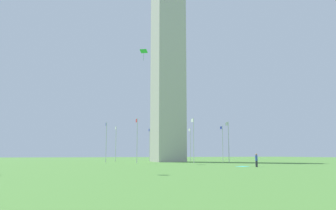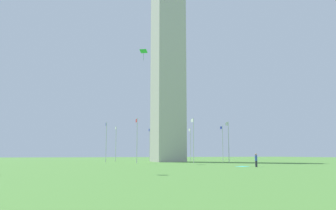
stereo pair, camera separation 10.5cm
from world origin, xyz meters
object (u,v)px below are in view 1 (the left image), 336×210
at_px(flagpole_sw, 228,140).
at_px(person_blue_shirt, 256,160).
at_px(kite_green_diamond, 144,51).
at_px(flagpole_n, 150,143).
at_px(flagpole_s, 193,138).
at_px(flagpole_se, 137,138).
at_px(flagpole_w, 222,142).
at_px(flagpole_e, 106,140).
at_px(picnic_blanket_near_first_person, 243,166).
at_px(obelisk_monument, 168,35).
at_px(flagpole_nw, 190,143).
at_px(flagpole_ne, 116,142).

relative_size(flagpole_sw, person_blue_shirt, 4.81).
bearing_deg(kite_green_diamond, flagpole_sw, -78.23).
relative_size(flagpole_n, flagpole_sw, 1.00).
bearing_deg(flagpole_n, flagpole_s, 180.00).
relative_size(flagpole_se, flagpole_w, 1.00).
height_order(flagpole_sw, flagpole_w, same).
relative_size(flagpole_e, flagpole_se, 1.00).
distance_m(flagpole_e, person_blue_shirt, 36.84).
xyz_separation_m(flagpole_se, picnic_blanket_near_first_person, (-21.71, -9.25, -4.64)).
xyz_separation_m(obelisk_monument, flagpole_e, (0.06, 13.93, -24.82)).
distance_m(flagpole_w, flagpole_nw, 10.66).
relative_size(flagpole_n, person_blue_shirt, 4.81).
bearing_deg(picnic_blanket_near_first_person, flagpole_w, -24.73).
bearing_deg(flagpole_nw, kite_green_diamond, 140.34).
height_order(flagpole_sw, flagpole_nw, same).
bearing_deg(flagpole_nw, flagpole_w, -157.50).
xyz_separation_m(flagpole_e, picnic_blanket_near_first_person, (-31.57, -13.33, -4.64)).
relative_size(flagpole_e, kite_green_diamond, 4.30).
xyz_separation_m(flagpole_ne, picnic_blanket_near_first_person, (-41.42, -9.25, -4.64)).
height_order(flagpole_ne, picnic_blanket_near_first_person, flagpole_ne).
relative_size(person_blue_shirt, kite_green_diamond, 0.89).
bearing_deg(flagpole_w, flagpole_s, 135.00).
height_order(obelisk_monument, flagpole_ne, obelisk_monument).
xyz_separation_m(obelisk_monument, flagpole_nw, (9.91, -9.85, -24.82)).
bearing_deg(flagpole_w, picnic_blanket_near_first_person, 155.27).
relative_size(flagpole_se, flagpole_sw, 1.00).
height_order(flagpole_e, kite_green_diamond, kite_green_diamond).
bearing_deg(person_blue_shirt, flagpole_n, -31.96).
height_order(obelisk_monument, kite_green_diamond, obelisk_monument).
distance_m(flagpole_nw, kite_green_diamond, 34.75).
distance_m(flagpole_se, flagpole_w, 25.75).
bearing_deg(flagpole_se, person_blue_shirt, -157.65).
height_order(flagpole_n, flagpole_s, same).
xyz_separation_m(obelisk_monument, flagpole_s, (-13.88, 0.00, -24.82)).
bearing_deg(flagpole_n, flagpole_nw, -112.50).
height_order(flagpole_n, flagpole_se, same).
bearing_deg(flagpole_w, kite_green_diamond, 120.38).
relative_size(flagpole_e, person_blue_shirt, 4.81).
height_order(flagpole_s, flagpole_nw, same).
bearing_deg(flagpole_nw, flagpole_se, 135.00).
distance_m(flagpole_se, flagpole_s, 10.66).
distance_m(obelisk_monument, picnic_blanket_near_first_person, 43.14).
distance_m(flagpole_se, flagpole_nw, 27.87).
xyz_separation_m(obelisk_monument, picnic_blanket_near_first_person, (-31.51, 0.60, -29.46)).
relative_size(obelisk_monument, flagpole_sw, 6.93).
distance_m(flagpole_e, flagpole_nw, 25.75).
bearing_deg(flagpole_s, flagpole_sw, -67.50).
xyz_separation_m(flagpole_sw, person_blue_shirt, (-24.03, 9.83, -3.77)).
bearing_deg(obelisk_monument, flagpole_s, 180.00).
distance_m(obelisk_monument, flagpole_se, 28.44).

